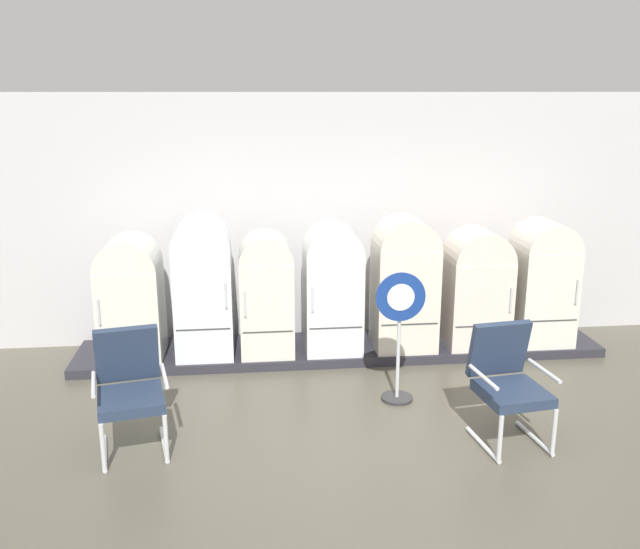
% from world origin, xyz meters
% --- Properties ---
extents(ground, '(12.00, 10.00, 0.05)m').
position_xyz_m(ground, '(0.00, 0.00, -0.03)').
color(ground, '#524E41').
extents(back_wall, '(11.76, 0.12, 3.00)m').
position_xyz_m(back_wall, '(0.00, 3.66, 1.51)').
color(back_wall, silver).
rests_on(back_wall, ground).
extents(display_plinth, '(6.12, 0.95, 0.10)m').
position_xyz_m(display_plinth, '(0.00, 3.02, 0.05)').
color(display_plinth, '#2B2A32').
rests_on(display_plinth, ground).
extents(refrigerator_0, '(0.68, 0.70, 1.38)m').
position_xyz_m(refrigerator_0, '(-2.37, 2.93, 0.83)').
color(refrigerator_0, silver).
rests_on(refrigerator_0, display_plinth).
extents(refrigerator_1, '(0.64, 0.68, 1.59)m').
position_xyz_m(refrigerator_1, '(-1.57, 2.92, 0.95)').
color(refrigerator_1, white).
rests_on(refrigerator_1, display_plinth).
extents(refrigerator_2, '(0.60, 0.63, 1.40)m').
position_xyz_m(refrigerator_2, '(-0.87, 2.89, 0.85)').
color(refrigerator_2, silver).
rests_on(refrigerator_2, display_plinth).
extents(refrigerator_3, '(0.64, 0.67, 1.47)m').
position_xyz_m(refrigerator_3, '(-0.11, 2.91, 0.89)').
color(refrigerator_3, white).
rests_on(refrigerator_3, display_plinth).
extents(refrigerator_4, '(0.70, 0.66, 1.54)m').
position_xyz_m(refrigerator_4, '(0.72, 2.90, 0.92)').
color(refrigerator_4, silver).
rests_on(refrigerator_4, display_plinth).
extents(refrigerator_5, '(0.71, 0.68, 1.38)m').
position_xyz_m(refrigerator_5, '(1.58, 2.91, 0.82)').
color(refrigerator_5, silver).
rests_on(refrigerator_5, display_plinth).
extents(refrigerator_6, '(0.65, 0.68, 1.46)m').
position_xyz_m(refrigerator_6, '(2.38, 2.92, 0.88)').
color(refrigerator_6, silver).
rests_on(refrigerator_6, display_plinth).
extents(armchair_left, '(0.70, 0.78, 1.05)m').
position_xyz_m(armchair_left, '(-2.10, 1.05, 0.58)').
color(armchair_left, silver).
rests_on(armchair_left, ground).
extents(armchair_right, '(0.67, 0.75, 1.05)m').
position_xyz_m(armchair_right, '(1.18, 0.83, 0.58)').
color(armchair_right, silver).
rests_on(armchair_right, ground).
extents(sign_stand, '(0.49, 0.32, 1.34)m').
position_xyz_m(sign_stand, '(0.40, 1.70, 0.67)').
color(sign_stand, '#2D2D30').
rests_on(sign_stand, ground).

